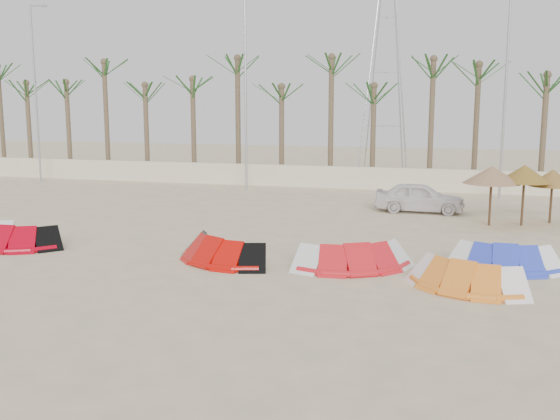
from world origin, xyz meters
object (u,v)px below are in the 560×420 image
(kite_red_right, at_px, (355,253))
(parasol_left, at_px, (492,175))
(kite_red_left, at_px, (16,234))
(parasol_right, at_px, (553,178))
(kite_blue, at_px, (504,255))
(parasol_mid, at_px, (525,174))
(car, at_px, (420,197))
(kite_red_mid, at_px, (225,247))
(kite_orange, at_px, (465,272))

(kite_red_right, bearing_deg, parasol_left, 62.38)
(kite_red_left, distance_m, parasol_right, 20.96)
(kite_blue, xyz_separation_m, parasol_mid, (1.17, 7.41, 1.70))
(kite_blue, bearing_deg, parasol_left, 90.80)
(car, bearing_deg, kite_red_right, 173.22)
(parasol_left, xyz_separation_m, car, (-2.94, 2.56, -1.39))
(kite_red_mid, height_order, parasol_right, parasol_right)
(parasol_right, bearing_deg, kite_red_right, -125.55)
(kite_blue, bearing_deg, kite_red_left, -174.93)
(kite_red_left, bearing_deg, car, 40.14)
(kite_red_right, relative_size, kite_orange, 1.12)
(kite_red_left, height_order, kite_red_right, same)
(kite_blue, relative_size, parasol_mid, 1.31)
(kite_red_right, xyz_separation_m, car, (1.28, 10.63, 0.26))
(parasol_mid, bearing_deg, parasol_left, -163.99)
(kite_red_right, height_order, kite_orange, same)
(kite_red_left, relative_size, parasol_mid, 1.51)
(kite_red_mid, bearing_deg, car, 63.86)
(kite_red_left, bearing_deg, parasol_right, 27.83)
(car, bearing_deg, kite_blue, -162.33)
(kite_blue, height_order, parasol_mid, parasol_mid)
(kite_red_left, xyz_separation_m, parasol_mid, (17.30, 8.84, 1.70))
(kite_red_mid, height_order, car, car)
(kite_red_left, distance_m, kite_orange, 15.02)
(kite_orange, xyz_separation_m, parasol_left, (1.04, 9.45, 1.66))
(kite_red_left, relative_size, parasol_left, 1.54)
(parasol_right, bearing_deg, kite_red_left, -152.17)
(parasol_mid, relative_size, parasol_right, 1.10)
(parasol_left, distance_m, car, 4.14)
(kite_orange, xyz_separation_m, car, (-1.90, 12.01, 0.27))
(kite_red_left, xyz_separation_m, parasol_right, (18.49, 9.76, 1.47))
(kite_blue, relative_size, parasol_left, 1.33)
(kite_red_left, bearing_deg, kite_red_right, 1.96)
(kite_red_left, height_order, parasol_left, parasol_left)
(parasol_left, bearing_deg, kite_red_mid, -134.73)
(kite_red_right, xyz_separation_m, parasol_mid, (5.50, 8.44, 1.70))
(kite_red_left, bearing_deg, kite_orange, -3.72)
(parasol_left, height_order, car, parasol_left)
(kite_red_mid, bearing_deg, kite_red_right, 4.50)
(kite_red_mid, xyz_separation_m, parasol_right, (10.77, 9.68, 1.47))
(kite_red_right, distance_m, parasol_mid, 10.21)
(kite_red_right, distance_m, parasol_right, 11.59)
(parasol_left, bearing_deg, car, 139.01)
(parasol_mid, xyz_separation_m, parasol_right, (1.19, 0.92, -0.23))
(car, bearing_deg, kite_red_mid, 153.97)
(parasol_mid, relative_size, car, 0.62)
(kite_red_mid, height_order, parasol_left, parasol_left)
(kite_red_left, xyz_separation_m, kite_red_mid, (7.71, 0.08, -0.00))
(kite_blue, bearing_deg, parasol_right, 74.16)
(kite_red_right, bearing_deg, parasol_mid, 56.92)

